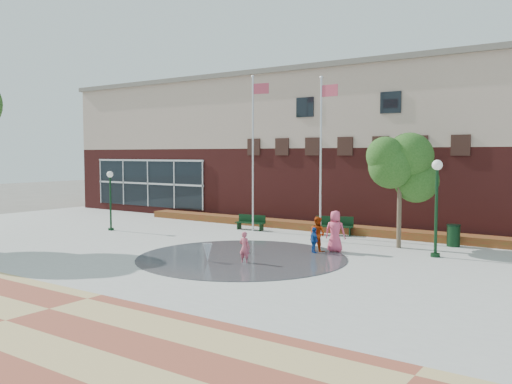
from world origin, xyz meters
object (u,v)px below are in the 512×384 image
Objects in this scene: bench_left at (250,225)px; trash_can at (453,236)px; child_splash at (245,248)px; flagpole_left at (254,145)px; flagpole_right at (322,150)px.

bench_left is 1.69× the size of trash_can.
bench_left is 1.39× the size of child_splash.
flagpole_left is at bearing -61.23° from child_splash.
child_splash is at bearing -123.51° from trash_can.
child_splash is at bearing -84.80° from flagpole_right.
flagpole_right is (4.57, -0.93, -0.27)m from flagpole_left.
flagpole_right is 6.37× the size of child_splash.
trash_can is at bearing -127.30° from child_splash.
trash_can is (5.63, 1.99, -3.86)m from flagpole_right.
flagpole_left is at bearing -174.06° from trash_can.
flagpole_left is 6.79× the size of child_splash.
bench_left is at bearing 171.36° from flagpole_right.
bench_left is at bearing -175.40° from trash_can.
trash_can is at bearing -7.50° from flagpole_left.
flagpole_right reaches higher than bench_left.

